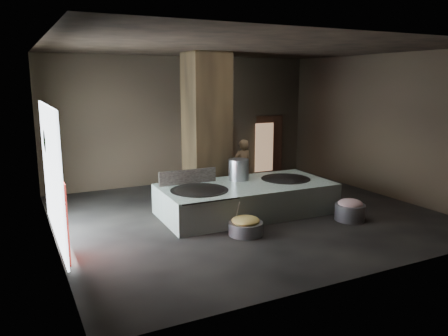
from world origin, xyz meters
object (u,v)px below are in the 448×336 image
cook (243,167)px  veg_basin (246,228)px  wok_right (286,182)px  meat_basin (350,212)px  hearth_platform (246,198)px  wok_left (199,193)px  stock_pot (239,170)px

cook → veg_basin: size_ratio=2.13×
wok_right → meat_basin: bearing=-66.3°
wok_right → cook: (-0.40, 1.90, 0.15)m
hearth_platform → meat_basin: bearing=-38.3°
wok_left → wok_right: 2.80m
veg_basin → meat_basin: (3.04, -0.27, 0.06)m
wok_left → stock_pot: size_ratio=2.42×
hearth_platform → wok_left: size_ratio=3.17×
wok_left → stock_pot: (1.50, 0.60, 0.38)m
meat_basin → cook: bearing=107.9°
hearth_platform → stock_pot: bearing=86.3°
hearth_platform → wok_left: bearing=-176.5°
stock_pot → meat_basin: 3.29m
wok_left → cook: cook is taller
hearth_platform → wok_right: bearing=3.6°
cook → veg_basin: (-1.83, -3.48, -0.74)m
wok_right → veg_basin: 2.80m
wok_left → stock_pot: 1.66m
wok_left → meat_basin: size_ratio=1.91×
stock_pot → veg_basin: 2.48m
veg_basin → cook: bearing=62.2°
hearth_platform → stock_pot: stock_pot is taller
wok_left → cook: 3.13m
wok_left → veg_basin: size_ratio=1.80×
wok_right → cook: bearing=101.8°
stock_pot → cook: cook is taller
stock_pot → wok_right: bearing=-21.0°
hearth_platform → veg_basin: (-0.88, -1.53, -0.26)m
wok_right → meat_basin: size_ratio=1.77×
cook → meat_basin: size_ratio=2.26×
hearth_platform → veg_basin: 1.78m
cook → wok_right: bearing=99.9°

